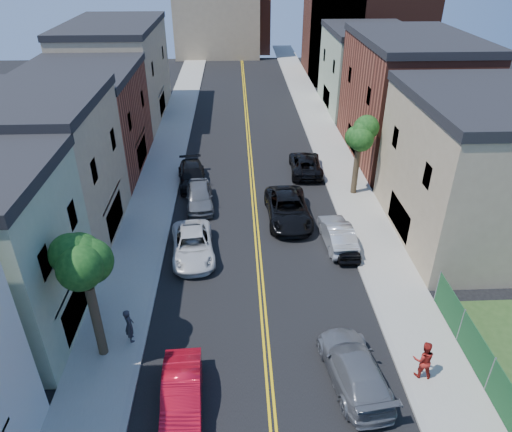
{
  "coord_description": "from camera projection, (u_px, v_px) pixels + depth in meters",
  "views": [
    {
      "loc": [
        -1.26,
        -2.51,
        17.35
      ],
      "look_at": [
        -0.09,
        23.5,
        2.0
      ],
      "focal_mm": 32.9,
      "sensor_mm": 36.0,
      "label": 1
    }
  ],
  "objects": [
    {
      "name": "black_car_left",
      "position": [
        192.0,
        175.0,
        38.27
      ],
      "size": [
        2.8,
        5.54,
        1.54
      ],
      "primitive_type": "imported",
      "rotation": [
        0.0,
        0.0,
        0.12
      ],
      "color": "black",
      "rests_on": "ground"
    },
    {
      "name": "church",
      "position": [
        359.0,
        24.0,
        65.69
      ],
      "size": [
        16.2,
        14.2,
        22.6
      ],
      "color": "#4C2319",
      "rests_on": "ground"
    },
    {
      "name": "black_suv_lane",
      "position": [
        288.0,
        209.0,
        33.27
      ],
      "size": [
        3.12,
        6.44,
        1.77
      ],
      "primitive_type": "imported",
      "rotation": [
        0.0,
        0.0,
        0.03
      ],
      "color": "black",
      "rests_on": "ground"
    },
    {
      "name": "pedestrian_right",
      "position": [
        423.0,
        360.0,
        21.0
      ],
      "size": [
        1.07,
        0.9,
        1.97
      ],
      "primitive_type": "imported",
      "rotation": [
        0.0,
        0.0,
        2.97
      ],
      "color": "maroon",
      "rests_on": "sidewalk_right"
    },
    {
      "name": "sidewalk_right",
      "position": [
        330.0,
        145.0,
        45.71
      ],
      "size": [
        3.2,
        100.0,
        0.15
      ],
      "primitive_type": "cube",
      "color": "gray",
      "rests_on": "ground"
    },
    {
      "name": "bldg_left_tan_near",
      "position": [
        36.0,
        175.0,
        29.71
      ],
      "size": [
        9.0,
        10.0,
        9.0
      ],
      "primitive_type": "cube",
      "color": "#998466",
      "rests_on": "ground"
    },
    {
      "name": "curb_left",
      "position": [
        186.0,
        148.0,
        45.17
      ],
      "size": [
        0.3,
        100.0,
        0.15
      ],
      "primitive_type": "cube",
      "color": "gray",
      "rests_on": "ground"
    },
    {
      "name": "curb_right",
      "position": [
        312.0,
        146.0,
        45.64
      ],
      "size": [
        0.3,
        100.0,
        0.15
      ],
      "primitive_type": "cube",
      "color": "gray",
      "rests_on": "ground"
    },
    {
      "name": "dark_car_right_far",
      "position": [
        306.0,
        164.0,
        40.24
      ],
      "size": [
        2.82,
        5.7,
        1.55
      ],
      "primitive_type": "imported",
      "rotation": [
        0.0,
        0.0,
        3.1
      ],
      "color": "black",
      "rests_on": "ground"
    },
    {
      "name": "fence_right",
      "position": [
        507.0,
        405.0,
        19.01
      ],
      "size": [
        0.04,
        15.0,
        1.9
      ],
      "primitive_type": "cube",
      "color": "#143F1E",
      "rests_on": "sidewalk_right"
    },
    {
      "name": "bldg_right_brick",
      "position": [
        407.0,
        101.0,
        41.72
      ],
      "size": [
        9.0,
        14.0,
        10.0
      ],
      "primitive_type": "cube",
      "color": "brown",
      "rests_on": "ground"
    },
    {
      "name": "sidewalk_left",
      "position": [
        167.0,
        148.0,
        45.1
      ],
      "size": [
        3.2,
        100.0,
        0.15
      ],
      "primitive_type": "cube",
      "color": "gray",
      "rests_on": "ground"
    },
    {
      "name": "bldg_left_tan_far",
      "position": [
        118.0,
        74.0,
        51.1
      ],
      "size": [
        9.0,
        16.0,
        9.5
      ],
      "primitive_type": "cube",
      "color": "#998466",
      "rests_on": "ground"
    },
    {
      "name": "bldg_left_brick",
      "position": [
        84.0,
        124.0,
        39.43
      ],
      "size": [
        9.0,
        12.0,
        8.0
      ],
      "primitive_type": "cube",
      "color": "brown",
      "rests_on": "ground"
    },
    {
      "name": "grey_car_right",
      "position": [
        354.0,
        368.0,
        21.01
      ],
      "size": [
        2.94,
        5.78,
        1.61
      ],
      "primitive_type": "imported",
      "rotation": [
        0.0,
        0.0,
        3.27
      ],
      "color": "slate",
      "rests_on": "ground"
    },
    {
      "name": "white_pickup",
      "position": [
        193.0,
        245.0,
        29.52
      ],
      "size": [
        3.15,
        5.8,
        1.54
      ],
      "primitive_type": "imported",
      "rotation": [
        0.0,
        0.0,
        0.11
      ],
      "color": "silver",
      "rests_on": "ground"
    },
    {
      "name": "silver_car_right",
      "position": [
        337.0,
        234.0,
        30.64
      ],
      "size": [
        1.94,
        4.86,
        1.57
      ],
      "primitive_type": "imported",
      "rotation": [
        0.0,
        0.0,
        3.2
      ],
      "color": "#ABAEB3",
      "rests_on": "ground"
    },
    {
      "name": "black_car_right",
      "position": [
        344.0,
        243.0,
        29.96
      ],
      "size": [
        1.6,
        3.9,
        1.32
      ],
      "primitive_type": "imported",
      "rotation": [
        0.0,
        0.0,
        3.15
      ],
      "color": "black",
      "rests_on": "ground"
    },
    {
      "name": "backdrop_left",
      "position": [
        217.0,
        19.0,
        78.38
      ],
      "size": [
        14.0,
        8.0,
        12.0
      ],
      "primitive_type": "cube",
      "color": "#998466",
      "rests_on": "ground"
    },
    {
      "name": "bldg_right_tan",
      "position": [
        476.0,
        173.0,
        29.93
      ],
      "size": [
        9.0,
        12.0,
        9.0
      ],
      "primitive_type": "cube",
      "color": "#998466",
      "rests_on": "ground"
    },
    {
      "name": "grey_car_left",
      "position": [
        199.0,
        196.0,
        35.05
      ],
      "size": [
        2.4,
        5.06,
        1.67
      ],
      "primitive_type": "imported",
      "rotation": [
        0.0,
        0.0,
        0.09
      ],
      "color": "#585A5F",
      "rests_on": "ground"
    },
    {
      "name": "backdrop_center",
      "position": [
        241.0,
        21.0,
        82.49
      ],
      "size": [
        10.0,
        8.0,
        10.0
      ],
      "primitive_type": "cube",
      "color": "brown",
      "rests_on": "ground"
    },
    {
      "name": "red_sedan",
      "position": [
        182.0,
        395.0,
        19.81
      ],
      "size": [
        1.9,
        4.8,
        1.55
      ],
      "primitive_type": "imported",
      "rotation": [
        0.0,
        0.0,
        0.05
      ],
      "color": "red",
      "rests_on": "ground"
    },
    {
      "name": "pedestrian_left",
      "position": [
        129.0,
        325.0,
        22.93
      ],
      "size": [
        0.68,
        0.81,
        1.88
      ],
      "primitive_type": "imported",
      "rotation": [
        0.0,
        0.0,
        1.97
      ],
      "color": "#25252C",
      "rests_on": "sidewalk_left"
    },
    {
      "name": "bldg_right_palegrn",
      "position": [
        367.0,
        72.0,
        54.15
      ],
      "size": [
        9.0,
        12.0,
        8.5
      ],
      "primitive_type": "cube",
      "color": "gray",
      "rests_on": "ground"
    },
    {
      "name": "tree_left_mid",
      "position": [
        79.0,
        241.0,
        19.43
      ],
      "size": [
        5.2,
        5.2,
        9.29
      ],
      "color": "#322619",
      "rests_on": "sidewalk_left"
    },
    {
      "name": "tree_right_far",
      "position": [
        361.0,
        124.0,
        34.23
      ],
      "size": [
        4.4,
        4.4,
        8.03
      ],
      "color": "#322619",
      "rests_on": "sidewalk_right"
    }
  ]
}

